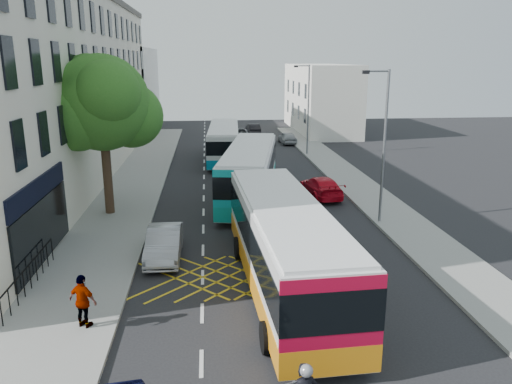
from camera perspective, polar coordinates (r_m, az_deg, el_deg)
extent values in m
plane|color=black|center=(15.80, 6.05, -18.27)|extent=(120.00, 120.00, 0.00)
cube|color=gray|center=(29.74, -16.29, -2.39)|extent=(5.00, 70.00, 0.15)
cube|color=gray|center=(30.98, 14.18, -1.55)|extent=(3.00, 70.00, 0.15)
cube|color=beige|center=(39.10, -22.55, 10.72)|extent=(8.00, 45.00, 13.00)
cube|color=black|center=(22.70, -23.63, 0.35)|extent=(0.12, 7.00, 0.90)
cube|color=black|center=(23.18, -23.17, -3.96)|extent=(0.12, 7.00, 2.60)
cube|color=silver|center=(68.92, -15.19, 11.44)|extent=(8.00, 20.00, 10.00)
cube|color=silver|center=(62.64, 7.33, 10.60)|extent=(6.00, 18.00, 8.00)
cylinder|color=#382619|center=(29.17, -16.62, 1.89)|extent=(0.50, 0.50, 4.40)
sphere|color=#205819|center=(28.57, -17.22, 9.72)|extent=(5.20, 5.20, 5.20)
sphere|color=#205819|center=(29.19, -14.07, 8.45)|extent=(3.60, 3.60, 3.60)
sphere|color=#205819|center=(28.31, -19.76, 8.25)|extent=(3.80, 3.80, 3.80)
sphere|color=#205819|center=(27.14, -16.59, 10.80)|extent=(3.40, 3.40, 3.40)
sphere|color=#205819|center=(29.75, -18.49, 11.74)|extent=(3.20, 3.20, 3.20)
cylinder|color=slate|center=(26.92, 14.43, 4.90)|extent=(0.14, 0.14, 8.00)
cylinder|color=slate|center=(26.35, 13.73, 13.28)|extent=(1.20, 0.10, 0.10)
cube|color=black|center=(26.16, 12.45, 13.23)|extent=(0.35, 0.15, 0.18)
cylinder|color=slate|center=(46.06, 5.98, 9.30)|extent=(0.14, 0.14, 8.00)
cylinder|color=slate|center=(45.73, 5.36, 14.17)|extent=(1.20, 0.10, 0.10)
cube|color=black|center=(45.62, 4.59, 14.12)|extent=(0.35, 0.15, 0.18)
cube|color=silver|center=(18.97, 3.30, -5.98)|extent=(3.40, 12.38, 2.95)
cube|color=silver|center=(18.48, 3.37, -1.54)|extent=(3.17, 12.12, 0.13)
cube|color=black|center=(18.82, 3.32, -4.79)|extent=(3.47, 12.44, 1.23)
cube|color=orange|center=(19.36, 3.26, -8.83)|extent=(3.46, 12.43, 0.84)
cube|color=#B20929|center=(13.61, 8.69, -14.93)|extent=(2.83, 0.24, 2.78)
cube|color=#FF0C0C|center=(13.75, 3.77, -18.25)|extent=(0.25, 0.07, 0.25)
cube|color=#FF0C0C|center=(14.35, 13.14, -17.09)|extent=(0.25, 0.07, 0.25)
cylinder|color=black|center=(22.33, -2.03, -6.41)|extent=(0.36, 1.02, 1.00)
cylinder|color=black|center=(22.79, 4.99, -6.01)|extent=(0.36, 1.02, 1.00)
cylinder|color=black|center=(15.68, 1.21, -16.29)|extent=(0.36, 1.02, 1.00)
cylinder|color=black|center=(16.32, 11.25, -15.25)|extent=(0.36, 1.02, 1.00)
cube|color=silver|center=(31.28, -0.72, 2.38)|extent=(4.74, 12.26, 2.88)
cube|color=silver|center=(30.99, -0.72, 5.08)|extent=(4.48, 11.99, 0.13)
cube|color=black|center=(31.20, -0.72, 3.12)|extent=(4.81, 12.33, 1.20)
cube|color=#0B9384|center=(31.52, -0.71, 0.60)|extent=(4.80, 12.32, 0.82)
cube|color=#0C9D9E|center=(25.52, -1.88, -0.46)|extent=(2.74, 0.57, 2.72)
cube|color=#FF0C0C|center=(25.87, -4.32, -2.04)|extent=(0.26, 0.10, 0.25)
cube|color=#FF0C0C|center=(25.64, 0.60, -2.16)|extent=(0.26, 0.10, 0.25)
cylinder|color=black|center=(34.88, -2.47, 1.45)|extent=(0.47, 1.02, 0.98)
cylinder|color=black|center=(34.67, 2.00, 1.37)|extent=(0.47, 1.02, 0.98)
cylinder|color=black|center=(27.91, -4.22, -2.05)|extent=(0.47, 1.02, 0.98)
cylinder|color=black|center=(27.65, 1.37, -2.18)|extent=(0.47, 1.02, 0.98)
cube|color=silver|center=(43.61, -3.70, 5.72)|extent=(3.03, 10.96, 2.61)
cube|color=silver|center=(43.42, -3.73, 7.49)|extent=(2.82, 10.74, 0.12)
cube|color=black|center=(43.55, -3.71, 6.20)|extent=(3.09, 11.03, 1.08)
cube|color=#0D7FA7|center=(43.77, -3.68, 4.54)|extent=(3.08, 11.02, 0.74)
cube|color=silver|center=(38.29, -3.84, 4.46)|extent=(2.51, 0.23, 2.47)
cube|color=#FF0C0C|center=(38.45, -5.29, 3.43)|extent=(0.25, 0.07, 0.25)
cube|color=#FF0C0C|center=(38.41, -2.35, 3.46)|extent=(0.25, 0.07, 0.25)
cylinder|color=black|center=(46.77, -5.13, 4.82)|extent=(0.32, 0.90, 0.89)
cylinder|color=black|center=(46.72, -2.09, 4.86)|extent=(0.32, 0.90, 0.89)
cylinder|color=black|center=(40.29, -5.52, 3.16)|extent=(0.32, 0.90, 0.89)
cylinder|color=black|center=(40.24, -2.00, 3.21)|extent=(0.32, 0.90, 0.89)
cylinder|color=slate|center=(12.91, 4.28, -20.90)|extent=(0.60, 0.23, 0.04)
sphere|color=#99999E|center=(12.05, 5.78, -19.66)|extent=(0.31, 0.31, 0.31)
imported|color=#9A9CA1|center=(22.68, -10.46, -5.79)|extent=(1.49, 4.24, 1.39)
imported|color=red|center=(32.41, 7.43, 0.59)|extent=(2.35, 4.75, 1.33)
imported|color=#46494F|center=(54.15, -1.96, 6.52)|extent=(2.47, 5.05, 1.38)
imported|color=#979A9E|center=(52.77, 3.61, 6.22)|extent=(1.71, 3.80, 1.27)
imported|color=black|center=(59.19, -0.35, 7.20)|extent=(1.57, 3.93, 1.27)
imported|color=gray|center=(17.43, -19.16, -11.71)|extent=(1.15, 0.89, 1.81)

